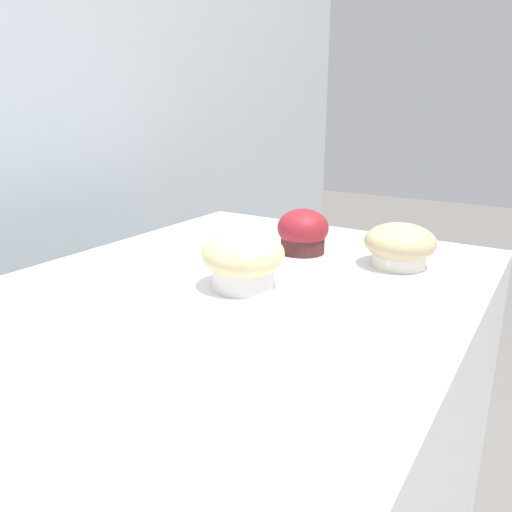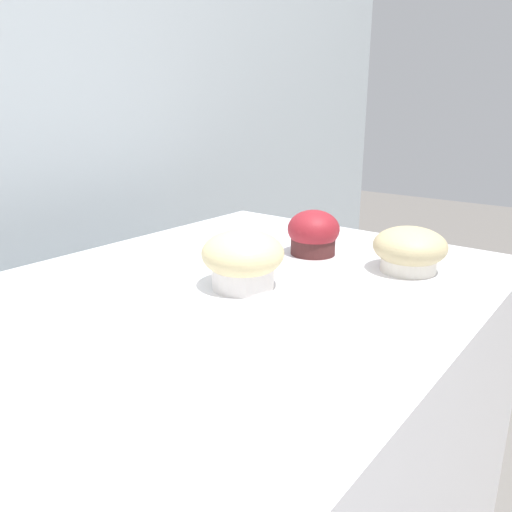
% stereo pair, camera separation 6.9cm
% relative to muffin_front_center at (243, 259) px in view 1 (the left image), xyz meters
% --- Properties ---
extents(muffin_front_center, '(0.12, 0.12, 0.08)m').
position_rel_muffin_front_center_xyz_m(muffin_front_center, '(0.00, 0.00, 0.00)').
color(muffin_front_center, white).
rests_on(muffin_front_center, display_counter).
extents(muffin_back_left, '(0.09, 0.09, 0.08)m').
position_rel_muffin_front_center_xyz_m(muffin_back_left, '(0.20, 0.01, -0.01)').
color(muffin_back_left, '#462020').
rests_on(muffin_back_left, display_counter).
extents(muffin_back_right, '(0.11, 0.11, 0.07)m').
position_rel_muffin_front_center_xyz_m(muffin_back_right, '(0.21, -0.16, -0.01)').
color(muffin_back_right, silver).
rests_on(muffin_back_right, display_counter).
extents(serving_plate, '(0.17, 0.17, 0.01)m').
position_rel_muffin_front_center_xyz_m(serving_plate, '(-0.39, -0.14, -0.04)').
color(serving_plate, white).
rests_on(serving_plate, display_counter).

